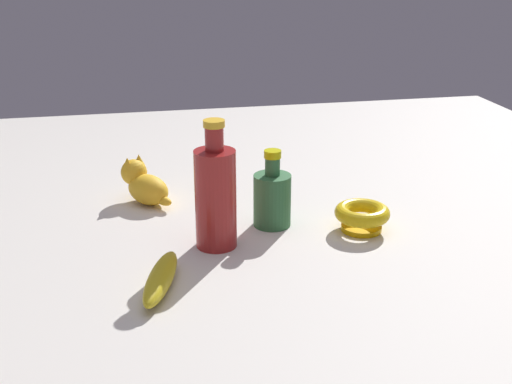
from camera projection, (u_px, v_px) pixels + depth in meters
name	position (u px, v px, depth m)	size (l,w,h in m)	color
ground	(256.00, 235.00, 1.27)	(2.00, 2.00, 0.00)	silver
nail_polish_jar	(276.00, 191.00, 1.43)	(0.03, 0.03, 0.04)	black
cat_figurine	(144.00, 184.00, 1.42)	(0.11, 0.12, 0.10)	yellow
bottle_tall	(216.00, 196.00, 1.20)	(0.07, 0.07, 0.24)	maroon
bowl	(362.00, 215.00, 1.28)	(0.11, 0.11, 0.05)	#E2AB06
banana	(161.00, 278.00, 1.08)	(0.18, 0.04, 0.04)	gold
bottle_short	(272.00, 198.00, 1.30)	(0.07, 0.07, 0.15)	#2E6639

